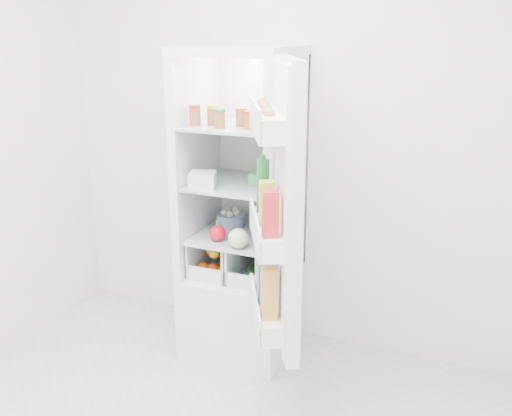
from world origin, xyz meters
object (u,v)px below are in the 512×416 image
at_px(mushroom_bowl, 231,220).
at_px(red_cabbage, 263,222).
at_px(fridge_door, 280,213).
at_px(refrigerator, 245,243).

bearing_deg(mushroom_bowl, red_cabbage, -16.48).
bearing_deg(fridge_door, refrigerator, 8.62).
distance_m(refrigerator, red_cabbage, 0.21).
xyz_separation_m(mushroom_bowl, fridge_door, (0.54, -0.63, 0.31)).
bearing_deg(refrigerator, red_cabbage, -16.69).
height_order(red_cabbage, fridge_door, fridge_door).
height_order(refrigerator, fridge_door, refrigerator).
height_order(refrigerator, red_cabbage, refrigerator).
xyz_separation_m(refrigerator, red_cabbage, (0.13, -0.04, 0.16)).
relative_size(refrigerator, fridge_door, 1.38).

